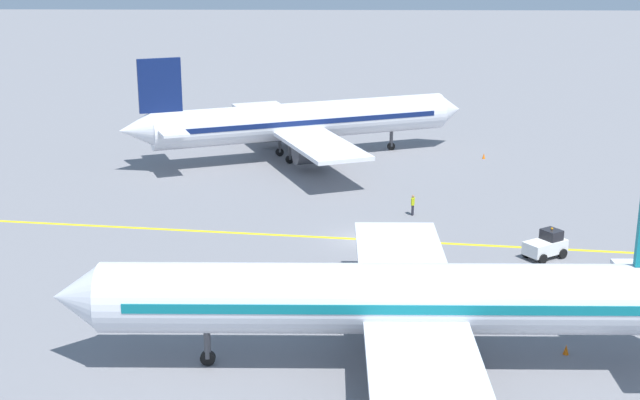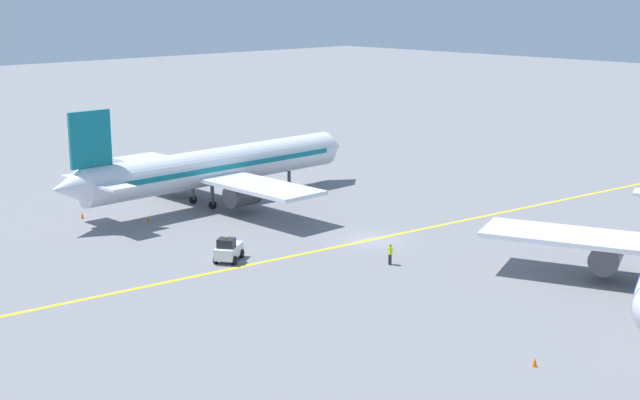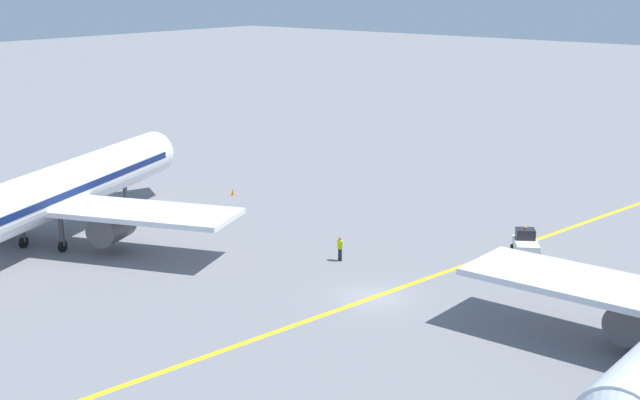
{
  "view_description": "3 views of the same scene",
  "coord_description": "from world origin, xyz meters",
  "px_view_note": "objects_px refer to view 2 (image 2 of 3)",
  "views": [
    {
      "loc": [
        -61.86,
        1.64,
        21.68
      ],
      "look_at": [
        0.73,
        3.0,
        2.78
      ],
      "focal_mm": 50.0,
      "sensor_mm": 36.0,
      "label": 1
    },
    {
      "loc": [
        50.05,
        -54.08,
        20.69
      ],
      "look_at": [
        -1.76,
        -4.47,
        3.91
      ],
      "focal_mm": 50.0,
      "sensor_mm": 36.0,
      "label": 2
    },
    {
      "loc": [
        -29.42,
        41.13,
        19.0
      ],
      "look_at": [
        5.44,
        -1.55,
        4.87
      ],
      "focal_mm": 50.0,
      "sensor_mm": 36.0,
      "label": 3
    }
  ],
  "objects_px": {
    "ground_crew_worker": "(390,253)",
    "traffic_cone_near_nose": "(535,362)",
    "airplane_at_gate": "(214,167)",
    "baggage_tug_white": "(228,250)",
    "traffic_cone_mid_apron": "(148,219)",
    "traffic_cone_by_wingtip": "(82,215)"
  },
  "relations": [
    {
      "from": "baggage_tug_white",
      "to": "traffic_cone_mid_apron",
      "type": "height_order",
      "value": "baggage_tug_white"
    },
    {
      "from": "traffic_cone_near_nose",
      "to": "traffic_cone_mid_apron",
      "type": "height_order",
      "value": "same"
    },
    {
      "from": "baggage_tug_white",
      "to": "ground_crew_worker",
      "type": "distance_m",
      "value": 12.71
    },
    {
      "from": "airplane_at_gate",
      "to": "baggage_tug_white",
      "type": "bearing_deg",
      "value": -34.19
    },
    {
      "from": "airplane_at_gate",
      "to": "traffic_cone_mid_apron",
      "type": "bearing_deg",
      "value": -80.29
    },
    {
      "from": "traffic_cone_near_nose",
      "to": "traffic_cone_mid_apron",
      "type": "xyz_separation_m",
      "value": [
        -42.91,
        2.23,
        0.0
      ]
    },
    {
      "from": "baggage_tug_white",
      "to": "traffic_cone_near_nose",
      "type": "height_order",
      "value": "baggage_tug_white"
    },
    {
      "from": "airplane_at_gate",
      "to": "traffic_cone_near_nose",
      "type": "relative_size",
      "value": 64.42
    },
    {
      "from": "baggage_tug_white",
      "to": "ground_crew_worker",
      "type": "xyz_separation_m",
      "value": [
        9.47,
        8.47,
        0.01
      ]
    },
    {
      "from": "baggage_tug_white",
      "to": "traffic_cone_by_wingtip",
      "type": "relative_size",
      "value": 6.05
    },
    {
      "from": "traffic_cone_near_nose",
      "to": "traffic_cone_mid_apron",
      "type": "distance_m",
      "value": 42.97
    },
    {
      "from": "ground_crew_worker",
      "to": "traffic_cone_near_nose",
      "type": "height_order",
      "value": "ground_crew_worker"
    },
    {
      "from": "ground_crew_worker",
      "to": "traffic_cone_near_nose",
      "type": "xyz_separation_m",
      "value": [
        18.62,
        -8.53,
        -0.63
      ]
    },
    {
      "from": "baggage_tug_white",
      "to": "traffic_cone_near_nose",
      "type": "relative_size",
      "value": 6.05
    },
    {
      "from": "airplane_at_gate",
      "to": "ground_crew_worker",
      "type": "relative_size",
      "value": 21.09
    },
    {
      "from": "baggage_tug_white",
      "to": "traffic_cone_mid_apron",
      "type": "bearing_deg",
      "value": 171.69
    },
    {
      "from": "traffic_cone_mid_apron",
      "to": "baggage_tug_white",
      "type": "bearing_deg",
      "value": -8.31
    },
    {
      "from": "ground_crew_worker",
      "to": "traffic_cone_near_nose",
      "type": "bearing_deg",
      "value": -24.62
    },
    {
      "from": "ground_crew_worker",
      "to": "baggage_tug_white",
      "type": "bearing_deg",
      "value": -138.2
    },
    {
      "from": "traffic_cone_by_wingtip",
      "to": "baggage_tug_white",
      "type": "bearing_deg",
      "value": 4.19
    },
    {
      "from": "ground_crew_worker",
      "to": "traffic_cone_near_nose",
      "type": "distance_m",
      "value": 20.5
    },
    {
      "from": "traffic_cone_near_nose",
      "to": "baggage_tug_white",
      "type": "bearing_deg",
      "value": 179.87
    }
  ]
}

